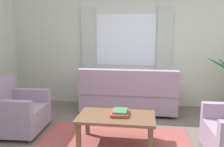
% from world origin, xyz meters
% --- Properties ---
extents(wall_back, '(5.32, 0.12, 2.60)m').
position_xyz_m(wall_back, '(0.00, 2.26, 1.30)').
color(wall_back, beige).
rests_on(wall_back, ground_plane).
extents(window_with_curtains, '(1.98, 0.07, 1.40)m').
position_xyz_m(window_with_curtains, '(0.00, 2.18, 1.45)').
color(window_with_curtains, white).
extents(couch, '(1.90, 0.82, 0.92)m').
position_xyz_m(couch, '(0.11, 1.62, 0.37)').
color(couch, '#998499').
rests_on(couch, ground_plane).
extents(armchair_left, '(0.86, 0.88, 0.88)m').
position_xyz_m(armchair_left, '(-1.66, 0.39, 0.35)').
color(armchair_left, '#998499').
rests_on(armchair_left, ground_plane).
extents(coffee_table, '(1.10, 0.64, 0.44)m').
position_xyz_m(coffee_table, '(0.04, 0.18, 0.38)').
color(coffee_table, brown).
rests_on(coffee_table, ground_plane).
extents(book_stack_on_table, '(0.27, 0.35, 0.07)m').
position_xyz_m(book_stack_on_table, '(0.09, 0.23, 0.47)').
color(book_stack_on_table, orange).
rests_on(book_stack_on_table, coffee_table).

